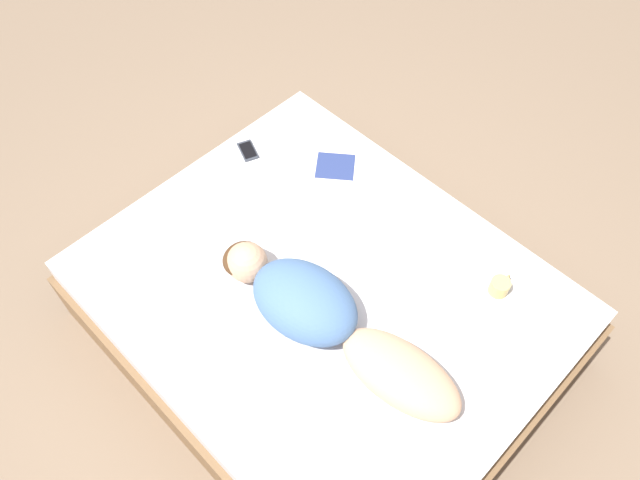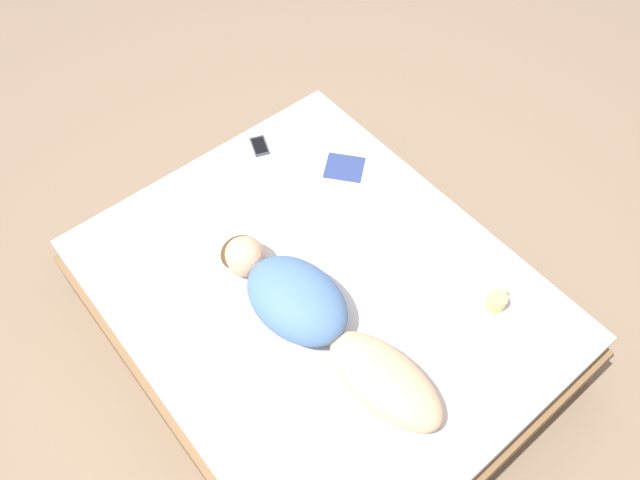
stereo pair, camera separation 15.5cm
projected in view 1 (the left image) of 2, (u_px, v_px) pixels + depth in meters
The scene contains 6 objects.
ground_plane at pixel (323, 335), 3.15m from camera, with size 12.00×12.00×0.00m, color #7A6651.
bed at pixel (324, 313), 2.96m from camera, with size 1.67×2.03×0.48m.
person at pixel (324, 317), 2.56m from camera, with size 0.41×1.21×0.21m.
open_magazine at pixel (333, 186), 3.08m from camera, with size 0.59×0.55×0.01m.
coffee_mug at pixel (500, 286), 2.71m from camera, with size 0.12×0.09×0.08m.
cell_phone at pixel (248, 151), 3.22m from camera, with size 0.12×0.16×0.01m.
Camera 1 is at (-1.01, -0.98, 2.86)m, focal length 35.00 mm.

